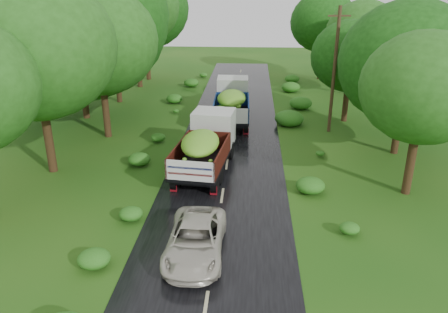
# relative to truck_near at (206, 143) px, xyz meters

# --- Properties ---
(ground) EXTENTS (120.00, 120.00, 0.00)m
(ground) POSITION_rel_truck_near_xyz_m (1.09, -11.18, -1.61)
(ground) COLOR #154A0F
(ground) RESTS_ON ground
(road) EXTENTS (6.50, 80.00, 0.02)m
(road) POSITION_rel_truck_near_xyz_m (1.09, -6.18, -1.60)
(road) COLOR black
(road) RESTS_ON ground
(road_lines) EXTENTS (0.12, 69.60, 0.00)m
(road_lines) POSITION_rel_truck_near_xyz_m (1.09, -5.18, -1.59)
(road_lines) COLOR #BFB78C
(road_lines) RESTS_ON road
(truck_near) EXTENTS (3.16, 7.02, 2.85)m
(truck_near) POSITION_rel_truck_near_xyz_m (0.00, 0.00, 0.00)
(truck_near) COLOR black
(truck_near) RESTS_ON ground
(truck_far) EXTENTS (2.59, 6.96, 2.91)m
(truck_far) POSITION_rel_truck_near_xyz_m (0.98, 9.17, 0.03)
(truck_far) COLOR black
(truck_far) RESTS_ON ground
(car) EXTENTS (2.16, 4.66, 1.29)m
(car) POSITION_rel_truck_near_xyz_m (0.40, -8.23, -0.95)
(car) COLOR beige
(car) RESTS_ON road
(utility_pole) EXTENTS (1.48, 0.25, 8.45)m
(utility_pole) POSITION_rel_truck_near_xyz_m (7.94, 7.25, 2.74)
(utility_pole) COLOR #382616
(utility_pole) RESTS_ON ground
(trees_left) EXTENTS (7.58, 33.65, 9.96)m
(trees_left) POSITION_rel_truck_near_xyz_m (-9.08, 10.30, 5.42)
(trees_left) COLOR black
(trees_left) RESTS_ON ground
(trees_right) EXTENTS (6.09, 30.93, 7.58)m
(trees_right) POSITION_rel_truck_near_xyz_m (10.65, 10.94, 3.79)
(trees_right) COLOR black
(trees_right) RESTS_ON ground
(shrubs) EXTENTS (11.90, 44.00, 0.70)m
(shrubs) POSITION_rel_truck_near_xyz_m (1.09, 2.82, -1.26)
(shrubs) COLOR #296818
(shrubs) RESTS_ON ground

